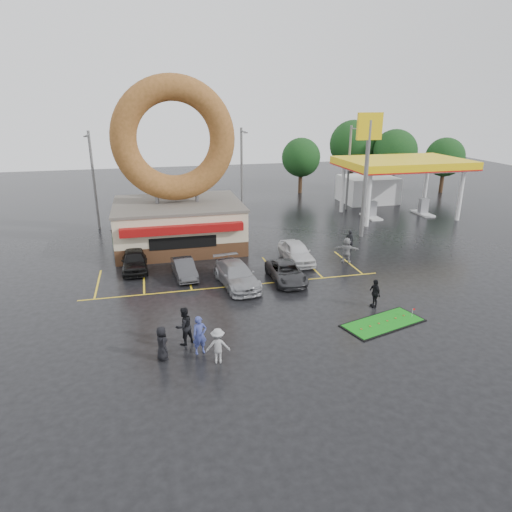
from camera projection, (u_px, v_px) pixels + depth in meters
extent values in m
plane|color=black|center=(249.00, 308.00, 26.93)|extent=(120.00, 120.00, 0.00)
cube|color=#472B19|center=(180.00, 239.00, 38.01)|extent=(10.00, 8.00, 1.20)
cube|color=beige|center=(178.00, 218.00, 37.44)|extent=(10.00, 8.00, 2.30)
cube|color=#59544C|center=(178.00, 204.00, 37.03)|extent=(10.20, 8.20, 0.20)
cube|color=maroon|center=(183.00, 229.00, 33.41)|extent=(9.00, 0.60, 0.60)
cylinder|color=slate|center=(157.00, 196.00, 36.44)|extent=(0.30, 0.30, 1.20)
cylinder|color=slate|center=(197.00, 194.00, 37.15)|extent=(0.30, 0.30, 1.20)
torus|color=brown|center=(174.00, 139.00, 35.35)|extent=(9.60, 2.00, 9.60)
cylinder|color=silver|center=(368.00, 201.00, 43.18)|extent=(0.40, 0.40, 5.00)
cylinder|color=silver|center=(460.00, 196.00, 45.38)|extent=(0.40, 0.40, 5.00)
cylinder|color=silver|center=(343.00, 189.00, 48.69)|extent=(0.40, 0.40, 5.00)
cylinder|color=silver|center=(426.00, 185.00, 50.89)|extent=(0.40, 0.40, 5.00)
cube|color=silver|center=(402.00, 165.00, 46.13)|extent=(12.00, 8.00, 0.50)
cube|color=yellow|center=(403.00, 162.00, 46.03)|extent=(12.30, 8.30, 0.70)
cube|color=#99999E|center=(372.00, 209.00, 46.90)|extent=(0.90, 0.60, 1.60)
cube|color=#99999E|center=(423.00, 206.00, 48.22)|extent=(0.90, 0.60, 1.60)
cube|color=silver|center=(368.00, 189.00, 53.80)|extent=(6.00, 5.00, 3.00)
cylinder|color=slate|center=(365.00, 181.00, 39.17)|extent=(0.36, 0.36, 10.00)
cube|color=yellow|center=(370.00, 126.00, 37.68)|extent=(2.20, 0.30, 2.20)
cylinder|color=slate|center=(94.00, 181.00, 41.62)|extent=(0.24, 0.24, 9.00)
cylinder|color=slate|center=(87.00, 135.00, 39.32)|extent=(0.12, 2.00, 0.12)
cube|color=slate|center=(86.00, 136.00, 38.42)|extent=(0.40, 0.18, 0.12)
cylinder|color=slate|center=(242.00, 174.00, 45.62)|extent=(0.24, 0.24, 9.00)
cylinder|color=slate|center=(243.00, 131.00, 43.32)|extent=(0.12, 2.00, 0.12)
cube|color=slate|center=(246.00, 133.00, 42.41)|extent=(0.40, 0.18, 0.12)
cylinder|color=slate|center=(349.00, 169.00, 49.17)|extent=(0.24, 0.24, 9.00)
cylinder|color=slate|center=(355.00, 129.00, 46.87)|extent=(0.12, 2.00, 0.12)
cube|color=slate|center=(360.00, 130.00, 45.97)|extent=(0.40, 0.18, 0.12)
cylinder|color=#332114|center=(392.00, 181.00, 59.73)|extent=(0.50, 0.50, 2.88)
sphere|color=black|center=(395.00, 151.00, 58.49)|extent=(5.60, 5.60, 5.60)
cylinder|color=#332114|center=(442.00, 183.00, 59.27)|extent=(0.50, 0.50, 2.52)
sphere|color=black|center=(445.00, 157.00, 58.19)|extent=(4.90, 4.90, 4.90)
cylinder|color=#332114|center=(351.00, 176.00, 62.46)|extent=(0.50, 0.50, 3.24)
sphere|color=black|center=(353.00, 144.00, 61.07)|extent=(6.30, 6.30, 6.30)
cylinder|color=#332114|center=(300.00, 183.00, 58.98)|extent=(0.50, 0.50, 2.52)
sphere|color=black|center=(301.00, 157.00, 57.90)|extent=(4.90, 4.90, 4.90)
imported|color=black|center=(134.00, 260.00, 32.58)|extent=(1.87, 4.42, 1.49)
imported|color=#333336|center=(184.00, 269.00, 31.34)|extent=(1.67, 3.90, 1.25)
imported|color=#959599|center=(237.00, 275.00, 29.89)|extent=(2.76, 5.38, 1.49)
imported|color=#2F2F31|center=(286.00, 272.00, 30.68)|extent=(2.10, 4.50, 1.25)
imported|color=silver|center=(296.00, 252.00, 34.21)|extent=(1.88, 4.58, 1.55)
imported|color=navy|center=(200.00, 335.00, 21.88)|extent=(0.78, 0.60, 1.92)
imported|color=black|center=(184.00, 326.00, 22.71)|extent=(1.20, 1.12, 1.97)
imported|color=gray|center=(218.00, 346.00, 21.12)|extent=(1.20, 0.80, 1.74)
imported|color=black|center=(162.00, 343.00, 21.40)|extent=(0.72, 0.93, 1.68)
imported|color=black|center=(375.00, 293.00, 26.82)|extent=(0.50, 1.04, 1.73)
imported|color=gray|center=(347.00, 250.00, 34.09)|extent=(1.85, 1.28, 1.92)
imported|color=black|center=(350.00, 240.00, 36.77)|extent=(0.74, 0.66, 1.69)
cube|color=#173C1C|center=(124.00, 239.00, 37.77)|extent=(1.97, 1.48, 1.30)
cube|color=black|center=(383.00, 323.00, 25.05)|extent=(5.04, 3.26, 0.05)
cube|color=#147916|center=(383.00, 323.00, 25.04)|extent=(4.77, 3.00, 0.03)
cylinder|color=silver|center=(412.00, 313.00, 25.59)|extent=(0.02, 0.02, 0.53)
cube|color=red|center=(414.00, 309.00, 25.54)|extent=(0.14, 0.01, 0.10)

